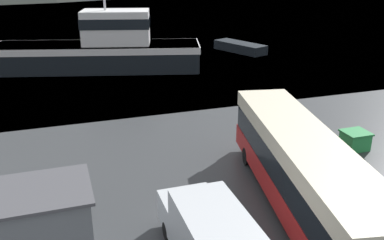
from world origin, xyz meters
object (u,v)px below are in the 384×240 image
object	(u,v)px
delivery_van	(209,237)
small_boat	(240,47)
tour_bus	(303,170)
dock_kiosk	(47,220)
storage_bin	(355,140)
fishing_boat	(102,48)

from	to	relation	value
delivery_van	small_boat	xyz separation A→B (m)	(15.68, 32.27, -0.81)
tour_bus	dock_kiosk	distance (m)	9.99
dock_kiosk	small_boat	world-z (taller)	dock_kiosk
tour_bus	small_boat	distance (m)	31.97
storage_bin	dock_kiosk	xyz separation A→B (m)	(-16.18, -3.92, 0.77)
delivery_van	dock_kiosk	xyz separation A→B (m)	(-5.11, 2.73, -0.02)
tour_bus	small_boat	xyz separation A→B (m)	(10.83, 30.05, -1.39)
small_boat	storage_bin	bearing A→B (deg)	56.87
delivery_van	small_boat	size ratio (longest dim) A/B	0.86
storage_bin	fishing_boat	bearing A→B (deg)	116.20
tour_bus	delivery_van	distance (m)	5.37
tour_bus	delivery_van	world-z (taller)	tour_bus
tour_bus	fishing_boat	bearing A→B (deg)	111.05
tour_bus	fishing_boat	size ratio (longest dim) A/B	0.67
fishing_boat	storage_bin	size ratio (longest dim) A/B	13.89
fishing_boat	storage_bin	bearing A→B (deg)	-138.96
delivery_van	storage_bin	xyz separation A→B (m)	(11.08, 6.65, -0.79)
storage_bin	dock_kiosk	world-z (taller)	dock_kiosk
tour_bus	storage_bin	size ratio (longest dim) A/B	9.28
fishing_boat	storage_bin	world-z (taller)	fishing_boat
delivery_van	storage_bin	size ratio (longest dim) A/B	4.05
tour_bus	storage_bin	bearing A→B (deg)	46.47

